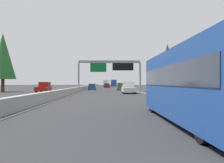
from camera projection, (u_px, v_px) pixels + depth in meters
ground_plane at (83, 90)px, 62.31m from camera, size 320.00×320.00×0.00m
median_barrier at (88, 87)px, 82.30m from camera, size 180.00×0.56×0.90m
shoulder_stripe_right at (130, 89)px, 72.57m from camera, size 160.00×0.16×0.01m
shoulder_stripe_median at (87, 89)px, 72.31m from camera, size 160.00×0.16×0.01m
sign_gantry_overhead at (110, 67)px, 54.37m from camera, size 0.50×12.68×6.17m
bus_near_right at (195, 83)px, 11.67m from camera, size 11.50×2.55×3.10m
pickup_far_center at (128, 88)px, 43.79m from camera, size 5.60×2.00×1.86m
sedan_far_left at (92, 87)px, 65.94m from camera, size 4.40×1.80×1.47m
sedan_mid_right at (106, 85)px, 110.63m from camera, size 4.40×1.80×1.47m
minivan_near_center at (122, 86)px, 62.79m from camera, size 5.00×1.95×1.69m
box_truck_distant_a at (106, 83)px, 129.79m from camera, size 8.50×2.40×2.95m
sedan_far_right at (107, 86)px, 89.27m from camera, size 4.40×1.80×1.47m
bus_mid_center at (114, 83)px, 129.60m from camera, size 11.50×2.55×3.10m
oncoming_near at (44, 87)px, 50.87m from camera, size 5.60×2.00×1.86m
conifer_right_mid at (167, 62)px, 67.91m from camera, size 5.05×5.05×11.48m
conifer_left_near at (3, 56)px, 50.90m from camera, size 4.85×4.85×11.01m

